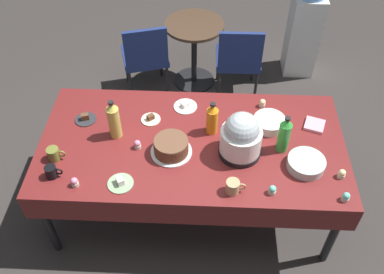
# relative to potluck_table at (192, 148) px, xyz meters

# --- Properties ---
(ground) EXTENTS (9.00, 9.00, 0.00)m
(ground) POSITION_rel_potluck_table_xyz_m (0.00, 0.00, -0.69)
(ground) COLOR #383330
(potluck_table) EXTENTS (2.20, 1.10, 0.75)m
(potluck_table) POSITION_rel_potluck_table_xyz_m (0.00, 0.00, 0.00)
(potluck_table) COLOR maroon
(potluck_table) RESTS_ON ground
(frosted_layer_cake) EXTENTS (0.29, 0.29, 0.12)m
(frosted_layer_cake) POSITION_rel_potluck_table_xyz_m (-0.14, -0.11, 0.12)
(frosted_layer_cake) COLOR silver
(frosted_layer_cake) RESTS_ON potluck_table
(slow_cooker) EXTENTS (0.30, 0.30, 0.35)m
(slow_cooker) POSITION_rel_potluck_table_xyz_m (0.34, -0.09, 0.22)
(slow_cooker) COLOR black
(slow_cooker) RESTS_ON potluck_table
(glass_salad_bowl) EXTENTS (0.26, 0.26, 0.07)m
(glass_salad_bowl) POSITION_rel_potluck_table_xyz_m (0.78, -0.20, 0.10)
(glass_salad_bowl) COLOR #B2C6BC
(glass_salad_bowl) RESTS_ON potluck_table
(ceramic_snack_bowl) EXTENTS (0.24, 0.24, 0.08)m
(ceramic_snack_bowl) POSITION_rel_potluck_table_xyz_m (0.56, 0.18, 0.10)
(ceramic_snack_bowl) COLOR silver
(ceramic_snack_bowl) RESTS_ON potluck_table
(dessert_plate_charcoal) EXTENTS (0.16, 0.16, 0.06)m
(dessert_plate_charcoal) POSITION_rel_potluck_table_xyz_m (-0.81, 0.19, 0.08)
(dessert_plate_charcoal) COLOR #2D2D33
(dessert_plate_charcoal) RESTS_ON potluck_table
(dessert_plate_sage) EXTENTS (0.17, 0.17, 0.06)m
(dessert_plate_sage) POSITION_rel_potluck_table_xyz_m (-0.45, -0.40, 0.08)
(dessert_plate_sage) COLOR #8CA87F
(dessert_plate_sage) RESTS_ON potluck_table
(dessert_plate_cream) EXTENTS (0.15, 0.15, 0.05)m
(dessert_plate_cream) POSITION_rel_potluck_table_xyz_m (-0.32, 0.21, 0.07)
(dessert_plate_cream) COLOR beige
(dessert_plate_cream) RESTS_ON potluck_table
(dessert_plate_white) EXTENTS (0.18, 0.18, 0.05)m
(dessert_plate_white) POSITION_rel_potluck_table_xyz_m (-0.07, 0.37, 0.07)
(dessert_plate_white) COLOR white
(dessert_plate_white) RESTS_ON potluck_table
(cupcake_berry) EXTENTS (0.05, 0.05, 0.07)m
(cupcake_berry) POSITION_rel_potluck_table_xyz_m (-0.75, -0.42, 0.09)
(cupcake_berry) COLOR beige
(cupcake_berry) RESTS_ON potluck_table
(cupcake_cocoa) EXTENTS (0.05, 0.05, 0.07)m
(cupcake_cocoa) POSITION_rel_potluck_table_xyz_m (1.01, -0.28, 0.09)
(cupcake_cocoa) COLOR beige
(cupcake_cocoa) RESTS_ON potluck_table
(cupcake_mint) EXTENTS (0.05, 0.05, 0.07)m
(cupcake_mint) POSITION_rel_potluck_table_xyz_m (-0.38, -0.07, 0.09)
(cupcake_mint) COLOR beige
(cupcake_mint) RESTS_ON potluck_table
(cupcake_rose) EXTENTS (0.05, 0.05, 0.07)m
(cupcake_rose) POSITION_rel_potluck_table_xyz_m (0.53, 0.40, 0.09)
(cupcake_rose) COLOR beige
(cupcake_rose) RESTS_ON potluck_table
(cupcake_lemon) EXTENTS (0.05, 0.05, 0.07)m
(cupcake_lemon) POSITION_rel_potluck_table_xyz_m (1.00, -0.46, 0.09)
(cupcake_lemon) COLOR beige
(cupcake_lemon) RESTS_ON potluck_table
(cupcake_vanilla) EXTENTS (0.05, 0.05, 0.07)m
(cupcake_vanilla) POSITION_rel_potluck_table_xyz_m (0.54, -0.43, 0.09)
(cupcake_vanilla) COLOR beige
(cupcake_vanilla) RESTS_ON potluck_table
(soda_bottle_lime_soda) EXTENTS (0.09, 0.09, 0.30)m
(soda_bottle_lime_soda) POSITION_rel_potluck_table_xyz_m (0.63, -0.04, 0.20)
(soda_bottle_lime_soda) COLOR green
(soda_bottle_lime_soda) RESTS_ON potluck_table
(soda_bottle_orange_juice) EXTENTS (0.09, 0.09, 0.27)m
(soda_bottle_orange_juice) POSITION_rel_potluck_table_xyz_m (0.14, 0.12, 0.19)
(soda_bottle_orange_juice) COLOR orange
(soda_bottle_orange_juice) RESTS_ON potluck_table
(soda_bottle_ginger_ale) EXTENTS (0.09, 0.09, 0.32)m
(soda_bottle_ginger_ale) POSITION_rel_potluck_table_xyz_m (-0.55, 0.04, 0.21)
(soda_bottle_ginger_ale) COLOR gold
(soda_bottle_ginger_ale) RESTS_ON potluck_table
(coffee_mug_tan) EXTENTS (0.13, 0.09, 0.10)m
(coffee_mug_tan) POSITION_rel_potluck_table_xyz_m (0.28, -0.43, 0.11)
(coffee_mug_tan) COLOR tan
(coffee_mug_tan) RESTS_ON potluck_table
(coffee_mug_black) EXTENTS (0.12, 0.08, 0.09)m
(coffee_mug_black) POSITION_rel_potluck_table_xyz_m (-0.91, -0.35, 0.11)
(coffee_mug_black) COLOR black
(coffee_mug_black) RESTS_ON potluck_table
(coffee_mug_olive) EXTENTS (0.13, 0.08, 0.09)m
(coffee_mug_olive) POSITION_rel_potluck_table_xyz_m (-0.94, -0.20, 0.11)
(coffee_mug_olive) COLOR olive
(coffee_mug_olive) RESTS_ON potluck_table
(paper_napkin_stack) EXTENTS (0.18, 0.18, 0.02)m
(paper_napkin_stack) POSITION_rel_potluck_table_xyz_m (0.90, 0.20, 0.07)
(paper_napkin_stack) COLOR pink
(paper_napkin_stack) RESTS_ON potluck_table
(maroon_chair_left) EXTENTS (0.54, 0.54, 0.85)m
(maroon_chair_left) POSITION_rel_potluck_table_xyz_m (-0.53, 1.41, -0.20)
(maroon_chair_left) COLOR navy
(maroon_chair_left) RESTS_ON ground
(maroon_chair_right) EXTENTS (0.44, 0.44, 0.85)m
(maroon_chair_right) POSITION_rel_potluck_table_xyz_m (0.40, 1.40, -0.20)
(maroon_chair_right) COLOR navy
(maroon_chair_right) RESTS_ON ground
(round_cafe_table) EXTENTS (0.60, 0.60, 0.72)m
(round_cafe_table) POSITION_rel_potluck_table_xyz_m (-0.05, 1.63, -0.19)
(round_cafe_table) COLOR #473323
(round_cafe_table) RESTS_ON ground
(water_cooler) EXTENTS (0.32, 0.32, 1.24)m
(water_cooler) POSITION_rel_potluck_table_xyz_m (1.10, 1.90, -0.10)
(water_cooler) COLOR silver
(water_cooler) RESTS_ON ground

